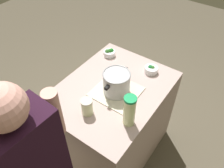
{
  "coord_description": "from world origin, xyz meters",
  "views": [
    {
      "loc": [
        1.07,
        0.76,
        2.23
      ],
      "look_at": [
        0.0,
        0.0,
        0.95
      ],
      "focal_mm": 36.74,
      "sensor_mm": 36.0,
      "label": 1
    }
  ],
  "objects_px": {
    "broccoli_bowl_front": "(109,53)",
    "broccoli_bowl_center": "(151,69)",
    "mason_jar": "(87,107)",
    "cooking_pot": "(116,82)",
    "lemonade_pitcher": "(129,111)"
  },
  "relations": [
    {
      "from": "broccoli_bowl_front",
      "to": "broccoli_bowl_center",
      "type": "bearing_deg",
      "value": 92.17
    },
    {
      "from": "cooking_pot",
      "to": "broccoli_bowl_front",
      "type": "distance_m",
      "value": 0.49
    },
    {
      "from": "broccoli_bowl_center",
      "to": "broccoli_bowl_front",
      "type": "bearing_deg",
      "value": -87.83
    },
    {
      "from": "cooking_pot",
      "to": "lemonade_pitcher",
      "type": "distance_m",
      "value": 0.31
    },
    {
      "from": "broccoli_bowl_front",
      "to": "broccoli_bowl_center",
      "type": "distance_m",
      "value": 0.44
    },
    {
      "from": "mason_jar",
      "to": "broccoli_bowl_front",
      "type": "xyz_separation_m",
      "value": [
        -0.66,
        -0.28,
        -0.03
      ]
    },
    {
      "from": "broccoli_bowl_front",
      "to": "broccoli_bowl_center",
      "type": "height_order",
      "value": "broccoli_bowl_front"
    },
    {
      "from": "cooking_pot",
      "to": "broccoli_bowl_front",
      "type": "bearing_deg",
      "value": -137.7
    },
    {
      "from": "broccoli_bowl_center",
      "to": "mason_jar",
      "type": "bearing_deg",
      "value": -13.45
    },
    {
      "from": "mason_jar",
      "to": "broccoli_bowl_front",
      "type": "relative_size",
      "value": 1.22
    },
    {
      "from": "cooking_pot",
      "to": "broccoli_bowl_center",
      "type": "distance_m",
      "value": 0.4
    },
    {
      "from": "mason_jar",
      "to": "broccoli_bowl_center",
      "type": "bearing_deg",
      "value": 166.55
    },
    {
      "from": "mason_jar",
      "to": "lemonade_pitcher",
      "type": "bearing_deg",
      "value": 109.03
    },
    {
      "from": "lemonade_pitcher",
      "to": "cooking_pot",
      "type": "bearing_deg",
      "value": -129.26
    },
    {
      "from": "cooking_pot",
      "to": "mason_jar",
      "type": "bearing_deg",
      "value": -9.79
    }
  ]
}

